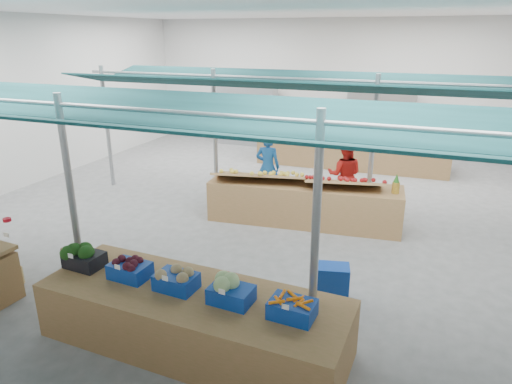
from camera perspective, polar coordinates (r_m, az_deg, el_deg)
floor at (r=10.06m, az=-1.04°, el=-2.51°), size 13.00×13.00×0.00m
hall at (r=10.74m, az=1.90°, el=13.45°), size 13.00×13.00×13.00m
pole_grid at (r=7.68m, az=-0.96°, el=4.80°), size 10.00×4.60×3.00m
awnings at (r=7.50m, az=-1.00°, el=11.98°), size 9.50×7.08×0.30m
back_shelving_left at (r=16.08m, az=-1.09°, el=9.47°), size 2.00×0.50×2.00m
back_shelving_right at (r=14.96m, az=15.19°, el=8.07°), size 2.00×0.50×2.00m
veg_counter at (r=5.93m, az=-7.85°, el=-15.41°), size 3.89×1.39×0.75m
fruit_counter at (r=9.43m, az=6.00°, el=-1.42°), size 3.98×1.35×0.84m
far_counter at (r=13.64m, az=11.77°, el=5.11°), size 5.47×1.29×0.98m
crate_stack at (r=6.87m, az=9.51°, el=-11.17°), size 0.53×0.43×0.56m
vendor_left at (r=10.66m, az=1.47°, el=3.18°), size 0.61×0.43×1.56m
vendor_right at (r=10.21m, az=11.01°, el=2.09°), size 0.82×0.67×1.56m
crate_broccoli at (r=6.58m, az=-20.69°, el=-7.48°), size 0.52×0.42×0.35m
crate_beets at (r=6.13m, az=-15.49°, el=-9.17°), size 0.52×0.42×0.29m
crate_celeriac at (r=5.75m, az=-9.95°, el=-10.59°), size 0.52×0.42×0.31m
crate_cabbage at (r=5.42m, az=-3.12°, el=-12.16°), size 0.52×0.42×0.35m
crate_carrots at (r=5.20m, az=4.56°, el=-14.28°), size 0.52×0.42×0.29m
sparrow at (r=6.57m, az=-22.66°, el=-6.90°), size 0.12×0.09×0.11m
pole_ribbon at (r=7.75m, az=-28.69°, el=-3.22°), size 0.12×0.12×0.28m
apple_heap_yellow at (r=9.33m, az=0.40°, el=2.26°), size 2.01×1.10×0.27m
apple_heap_red at (r=9.07m, az=10.95°, el=1.39°), size 1.62×1.01×0.27m
pineapple at (r=9.06m, az=17.10°, el=0.95°), size 0.14×0.14×0.39m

